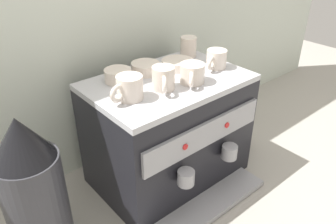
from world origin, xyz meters
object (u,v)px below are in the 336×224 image
Objects in this scene: ceramic_cup_0 at (163,79)px; coffee_grinder at (33,191)px; ceramic_bowl_1 at (145,68)px; ceramic_cup_1 at (188,46)px; milk_pitcher at (242,132)px; ceramic_bowl_2 at (118,76)px; ceramic_cup_3 at (216,59)px; ceramic_cup_2 at (129,88)px; ceramic_cup_4 at (192,74)px; espresso_machine at (169,131)px; ceramic_bowl_0 at (177,64)px.

coffee_grinder is (-0.45, 0.03, -0.23)m from ceramic_cup_0.
ceramic_cup_0 is 0.22× the size of coffee_grinder.
ceramic_cup_0 is 0.15m from ceramic_bowl_1.
coffee_grinder is at bearing -169.11° from ceramic_cup_1.
ceramic_cup_0 is 0.61m from milk_pitcher.
ceramic_cup_0 is 1.11× the size of ceramic_cup_1.
ceramic_cup_3 is at bearing -21.56° from ceramic_bowl_2.
ceramic_cup_3 is 1.06× the size of ceramic_bowl_1.
ceramic_cup_2 is at bearing -109.06° from ceramic_bowl_2.
ceramic_bowl_1 is at bearing 75.79° from ceramic_cup_0.
ceramic_bowl_2 is at bearing -175.99° from ceramic_cup_1.
ceramic_cup_1 is at bearing 86.56° from ceramic_cup_3.
ceramic_cup_0 is 0.91× the size of milk_pitcher.
espresso_machine is at bearing 122.79° from ceramic_cup_4.
ceramic_bowl_2 is at bearing 164.92° from milk_pitcher.
ceramic_cup_2 is 0.20m from ceramic_bowl_1.
coffee_grinder is at bearing -173.17° from ceramic_bowl_0.
ceramic_cup_3 is at bearing -8.88° from espresso_machine.
ceramic_cup_1 is 0.82× the size of milk_pitcher.
ceramic_cup_4 is (0.11, -0.02, -0.01)m from ceramic_cup_0.
milk_pitcher is (0.54, -0.14, -0.38)m from ceramic_bowl_2.
ceramic_bowl_2 is (-0.35, -0.02, -0.02)m from ceramic_cup_1.
ceramic_cup_2 is 1.32× the size of ceramic_bowl_2.
espresso_machine is at bearing 8.93° from ceramic_cup_2.
milk_pitcher is (0.91, -0.03, -0.17)m from coffee_grinder.
milk_pitcher is at bearing -1.88° from coffee_grinder.
ceramic_cup_2 is 1.04× the size of ceramic_bowl_0.
ceramic_cup_3 reaches higher than ceramic_bowl_1.
ceramic_cup_2 is 0.26× the size of coffee_grinder.
ceramic_cup_0 is 1.01× the size of ceramic_bowl_1.
ceramic_cup_0 is at bearing -145.60° from ceramic_bowl_0.
ceramic_cup_3 is at bearing -40.48° from ceramic_bowl_0.
ceramic_bowl_1 is at bearing 104.29° from espresso_machine.
ceramic_cup_0 is 0.11m from ceramic_cup_4.
espresso_machine is at bearing -148.77° from ceramic_cup_1.
ceramic_bowl_2 is at bearing 16.98° from coffee_grinder.
ceramic_cup_3 is 1.18× the size of ceramic_bowl_2.
ceramic_bowl_2 is (-0.11, 0.00, 0.00)m from ceramic_bowl_1.
ceramic_cup_2 is at bearing -2.85° from coffee_grinder.
ceramic_bowl_2 is (-0.18, 0.17, -0.01)m from ceramic_cup_4.
ceramic_cup_1 reaches higher than ceramic_bowl_0.
ceramic_cup_3 is 0.26m from ceramic_bowl_1.
ceramic_cup_4 is at bearing -110.91° from ceramic_bowl_0.
ceramic_cup_2 is 0.38m from ceramic_cup_3.
espresso_machine is 0.26m from ceramic_cup_0.
ceramic_bowl_2 is 0.44m from coffee_grinder.
milk_pitcher is (0.31, -0.10, -0.38)m from ceramic_bowl_0.
ceramic_cup_4 reaches higher than milk_pitcher.
ceramic_cup_2 is at bearing -158.39° from ceramic_cup_1.
ceramic_bowl_2 is at bearing 158.44° from ceramic_cup_3.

